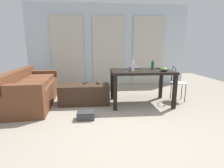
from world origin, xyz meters
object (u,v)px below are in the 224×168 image
couch (32,90)px  tv_remote_primary (98,83)px  wire_chair (176,79)px  bottle_near (153,65)px  bottle_far (133,66)px  coffee_table (85,94)px  shoebox (86,115)px  tv_remote_on_table (159,68)px  craft_table (141,75)px  bowl (164,69)px  tv_remote_secondary (85,83)px  scissors (125,72)px  book_stack (135,68)px

couch → tv_remote_primary: bearing=-1.0°
wire_chair → bottle_near: (-0.58, -0.00, 0.34)m
bottle_near → bottle_far: bottle_far is taller
coffee_table → wire_chair: size_ratio=1.33×
couch → shoebox: bearing=-37.6°
couch → coffee_table: (1.17, -0.08, -0.10)m
coffee_table → bottle_far: bottle_far is taller
bottle_far → tv_remote_on_table: 0.78m
craft_table → bowl: size_ratio=8.11×
craft_table → tv_remote_on_table: 0.51m
bottle_near → tv_remote_secondary: bearing=175.9°
tv_remote_on_table → scissors: 0.97m
couch → scissors: scissors is taller
tv_remote_primary → tv_remote_secondary: tv_remote_secondary is taller
coffee_table → craft_table: 1.32m
bottle_near → tv_remote_on_table: bottle_near is taller
bottle_far → book_stack: 0.27m
bottle_far → tv_remote_secondary: bottle_far is taller
coffee_table → bowl: bearing=-12.0°
coffee_table → shoebox: (0.08, -0.87, -0.15)m
bowl → book_stack: bowl is taller
bottle_near → tv_remote_secondary: (-1.53, 0.11, -0.40)m
wire_chair → bottle_near: size_ratio=4.07×
craft_table → tv_remote_on_table: bearing=21.0°
tv_remote_on_table → tv_remote_primary: (-1.41, -0.00, -0.32)m
wire_chair → tv_remote_on_table: bearing=174.6°
coffee_table → bottle_near: bearing=0.6°
craft_table → tv_remote_secondary: bearing=168.7°
coffee_table → wire_chair: (2.12, 0.02, 0.29)m
bowl → tv_remote_primary: bowl is taller
coffee_table → scissors: bearing=-23.4°
bowl → tv_remote_primary: size_ratio=1.13×
tv_remote_primary → tv_remote_secondary: bearing=145.1°
scissors → couch: bearing=167.5°
wire_chair → scissors: bearing=-163.4°
tv_remote_on_table → wire_chair: bearing=-29.0°
craft_table → tv_remote_secondary: size_ratio=7.94×
bottle_near → bottle_far: size_ratio=0.80×
tv_remote_on_table → tv_remote_primary: tv_remote_on_table is taller
wire_chair → tv_remote_primary: bearing=178.8°
coffee_table → tv_remote_primary: bearing=11.4°
craft_table → shoebox: 1.51m
tv_remote_primary → tv_remote_on_table: bearing=-21.6°
bowl → shoebox: size_ratio=0.53×
coffee_table → book_stack: bearing=-2.5°
couch → tv_remote_primary: size_ratio=14.28×
tv_remote_primary → craft_table: bearing=-32.3°
wire_chair → bowl: size_ratio=5.05×
couch → bottle_near: bottle_near is taller
coffee_table → scissors: scissors is taller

